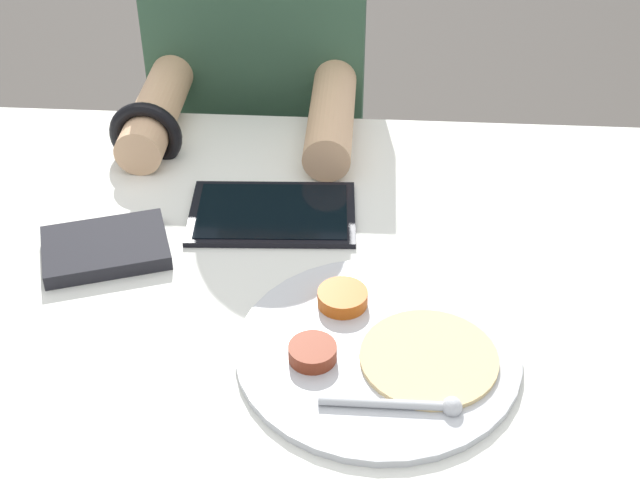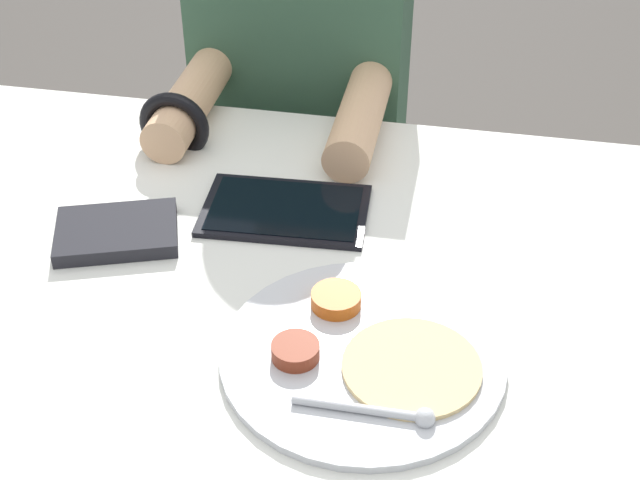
{
  "view_description": "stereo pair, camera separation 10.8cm",
  "coord_description": "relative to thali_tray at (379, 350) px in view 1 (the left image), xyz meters",
  "views": [
    {
      "loc": [
        0.18,
        -0.84,
        1.47
      ],
      "look_at": [
        0.13,
        0.02,
        0.82
      ],
      "focal_mm": 50.0,
      "sensor_mm": 36.0,
      "label": 1
    },
    {
      "loc": [
        0.29,
        -0.82,
        1.47
      ],
      "look_at": [
        0.13,
        0.02,
        0.82
      ],
      "focal_mm": 50.0,
      "sensor_mm": 36.0,
      "label": 2
    }
  ],
  "objects": [
    {
      "name": "dining_table",
      "position": [
        -0.2,
        0.11,
        -0.39
      ],
      "size": [
        1.24,
        0.86,
        0.76
      ],
      "color": "silver",
      "rests_on": "ground_plane"
    },
    {
      "name": "tablet_device",
      "position": [
        -0.15,
        0.26,
        -0.0
      ],
      "size": [
        0.23,
        0.16,
        0.01
      ],
      "color": "black",
      "rests_on": "dining_table"
    },
    {
      "name": "person_diner",
      "position": [
        -0.22,
        0.7,
        -0.16
      ],
      "size": [
        0.37,
        0.47,
        1.25
      ],
      "color": "black",
      "rests_on": "ground_plane"
    },
    {
      "name": "red_notebook",
      "position": [
        -0.36,
        0.16,
        0.0
      ],
      "size": [
        0.19,
        0.16,
        0.02
      ],
      "color": "silver",
      "rests_on": "dining_table"
    },
    {
      "name": "thali_tray",
      "position": [
        0.0,
        0.0,
        0.0
      ],
      "size": [
        0.32,
        0.32,
        0.03
      ],
      "color": "#B7BABF",
      "rests_on": "dining_table"
    }
  ]
}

